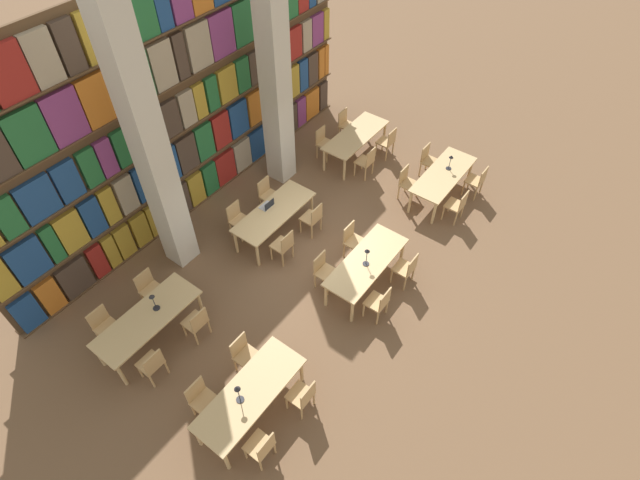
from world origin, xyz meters
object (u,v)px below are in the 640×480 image
(desk_lamp_2, at_px, (451,160))
(chair_20, at_px, (366,161))
(chair_1, at_px, (202,399))
(chair_9, at_px, (407,182))
(desk_lamp_0, at_px, (238,392))
(chair_5, at_px, (324,270))
(chair_8, at_px, (457,205))
(chair_21, at_px, (324,142))
(chair_2, at_px, (303,396))
(chair_17, at_px, (238,219))
(chair_23, at_px, (346,124))
(pillar_left, at_px, (151,152))
(chair_0, at_px, (262,447))
(reading_table_5, at_px, (356,137))
(chair_11, at_px, (428,160))
(chair_19, at_px, (268,194))
(pillar_center, at_px, (275,73))
(chair_14, at_px, (197,322))
(reading_table_2, at_px, (443,176))
(chair_16, at_px, (284,245))
(chair_12, at_px, (152,364))
(reading_table_3, at_px, (148,320))
(chair_13, at_px, (105,325))
(chair_15, at_px, (150,288))
(chair_18, at_px, (313,218))
(chair_3, at_px, (244,354))
(chair_6, at_px, (406,268))
(chair_22, at_px, (387,142))
(chair_7, at_px, (353,240))
(reading_table_4, at_px, (274,214))
(laptop, at_px, (267,206))
(reading_table_0, at_px, (250,394))
(chair_4, at_px, (379,302))
(reading_table_1, at_px, (366,263))
(desk_lamp_3, at_px, (153,299))
(desk_lamp_1, at_px, (367,254))
(chair_10, at_px, (477,180))

(desk_lamp_2, bearing_deg, chair_20, 109.82)
(chair_1, bearing_deg, chair_9, -180.00)
(desk_lamp_0, distance_m, chair_5, 3.39)
(chair_8, relative_size, chair_21, 1.00)
(chair_8, bearing_deg, chair_2, -180.00)
(chair_17, height_order, chair_23, same)
(pillar_left, distance_m, chair_5, 4.21)
(chair_0, distance_m, reading_table_5, 8.45)
(chair_11, bearing_deg, chair_9, 0.00)
(chair_2, height_order, chair_19, same)
(pillar_center, xyz_separation_m, chair_14, (-4.87, -1.89, -2.51))
(chair_2, distance_m, reading_table_2, 6.64)
(pillar_center, relative_size, chair_16, 6.72)
(desk_lamp_0, height_order, chair_12, desk_lamp_0)
(chair_12, bearing_deg, reading_table_3, 52.00)
(chair_13, height_order, chair_20, same)
(chair_15, bearing_deg, reading_table_3, 50.00)
(chair_23, bearing_deg, chair_1, 17.86)
(chair_18, bearing_deg, pillar_left, 140.49)
(chair_5, distance_m, reading_table_3, 3.68)
(chair_3, relative_size, chair_19, 1.00)
(chair_11, relative_size, chair_15, 1.00)
(chair_6, distance_m, reading_table_5, 4.55)
(chair_0, distance_m, chair_22, 8.72)
(chair_21, bearing_deg, chair_13, 0.47)
(chair_7, distance_m, reading_table_5, 3.64)
(reading_table_4, distance_m, laptop, 0.25)
(chair_14, xyz_separation_m, chair_15, (0.00, 1.39, 0.00))
(chair_0, relative_size, chair_1, 1.00)
(reading_table_0, distance_m, chair_13, 3.37)
(chair_4, height_order, chair_8, same)
(chair_15, bearing_deg, desk_lamp_2, 154.37)
(chair_14, xyz_separation_m, chair_18, (3.67, -0.08, 0.00))
(reading_table_1, xyz_separation_m, desk_lamp_3, (-3.45, 2.63, 0.38))
(chair_16, bearing_deg, reading_table_3, 166.29)
(reading_table_4, bearing_deg, reading_table_5, 2.21)
(desk_lamp_0, xyz_separation_m, chair_18, (4.40, 1.80, -0.57))
(desk_lamp_1, bearing_deg, chair_11, 9.97)
(chair_20, bearing_deg, chair_19, 153.59)
(chair_10, relative_size, desk_lamp_2, 2.14)
(reading_table_5, bearing_deg, desk_lamp_1, -143.40)
(chair_10, bearing_deg, chair_17, 139.70)
(chair_8, distance_m, laptop, 4.57)
(desk_lamp_1, bearing_deg, reading_table_1, 22.12)
(chair_6, distance_m, reading_table_3, 5.38)
(chair_15, bearing_deg, reading_table_2, 153.56)
(chair_5, bearing_deg, chair_6, 128.37)
(reading_table_0, height_order, chair_17, chair_17)
(laptop, bearing_deg, chair_0, 39.58)
(chair_2, relative_size, chair_20, 1.00)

